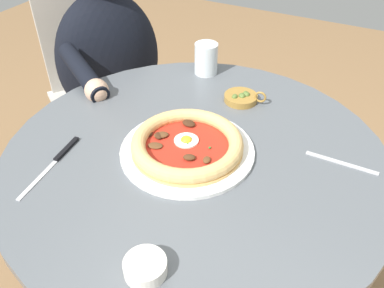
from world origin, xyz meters
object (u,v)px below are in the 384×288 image
object	(u,v)px
steak_knife	(59,157)
ramekin_capers	(145,267)
pizza_on_plate	(187,145)
fork_utensil	(341,163)
olive_pan	(242,98)
diner_person	(115,107)
dining_table	(195,196)
water_glass	(206,60)
cafe_chair_diner	(102,78)

from	to	relation	value
steak_knife	ramekin_capers	distance (m)	0.38
pizza_on_plate	fork_utensil	size ratio (longest dim) A/B	1.95
olive_pan	diner_person	size ratio (longest dim) A/B	0.11
dining_table	water_glass	distance (m)	0.44
dining_table	diner_person	xyz separation A→B (m)	(0.37, 0.54, -0.09)
diner_person	cafe_chair_diner	size ratio (longest dim) A/B	1.22
water_glass	fork_utensil	bearing A→B (deg)	-117.95
diner_person	pizza_on_plate	bearing A→B (deg)	-126.00
pizza_on_plate	cafe_chair_diner	xyz separation A→B (m)	(0.47, 0.65, -0.22)
diner_person	dining_table	bearing A→B (deg)	-124.24
dining_table	cafe_chair_diner	bearing A→B (deg)	55.60
ramekin_capers	steak_knife	bearing A→B (deg)	64.84
dining_table	water_glass	world-z (taller)	water_glass
water_glass	ramekin_capers	distance (m)	0.74
dining_table	ramekin_capers	size ratio (longest dim) A/B	12.17
water_glass	cafe_chair_diner	distance (m)	0.58
water_glass	ramekin_capers	bearing A→B (deg)	-162.26
water_glass	fork_utensil	size ratio (longest dim) A/B	0.59
ramekin_capers	olive_pan	world-z (taller)	olive_pan
water_glass	olive_pan	xyz separation A→B (m)	(-0.10, -0.16, -0.03)
dining_table	ramekin_capers	bearing A→B (deg)	-167.41
steak_knife	fork_utensil	distance (m)	0.66
ramekin_capers	fork_utensil	world-z (taller)	ramekin_capers
pizza_on_plate	olive_pan	bearing A→B (deg)	-6.20
olive_pan	fork_utensil	bearing A→B (deg)	-115.35
pizza_on_plate	water_glass	bearing A→B (deg)	19.52
cafe_chair_diner	fork_utensil	bearing A→B (deg)	-109.11
water_glass	fork_utensil	distance (m)	0.53
ramekin_capers	olive_pan	size ratio (longest dim) A/B	0.63
water_glass	ramekin_capers	xyz separation A→B (m)	(-0.70, -0.22, -0.03)
pizza_on_plate	fork_utensil	bearing A→B (deg)	-69.18
olive_pan	diner_person	world-z (taller)	diner_person
dining_table	pizza_on_plate	world-z (taller)	pizza_on_plate
water_glass	steak_knife	xyz separation A→B (m)	(-0.54, 0.12, -0.04)
fork_utensil	diner_person	bearing A→B (deg)	73.53
ramekin_capers	cafe_chair_diner	xyz separation A→B (m)	(0.79, 0.74, -0.21)
water_glass	ramekin_capers	size ratio (longest dim) A/B	1.27
olive_pan	water_glass	bearing A→B (deg)	57.50
steak_knife	cafe_chair_diner	distance (m)	0.77
ramekin_capers	diner_person	world-z (taller)	diner_person
pizza_on_plate	steak_knife	world-z (taller)	pizza_on_plate
water_glass	cafe_chair_diner	bearing A→B (deg)	79.84
dining_table	steak_knife	bearing A→B (deg)	122.69
dining_table	fork_utensil	xyz separation A→B (m)	(0.11, -0.32, 0.16)
steak_knife	diner_person	world-z (taller)	diner_person
fork_utensil	dining_table	bearing A→B (deg)	109.53
olive_pan	fork_utensil	world-z (taller)	olive_pan
steak_knife	cafe_chair_diner	world-z (taller)	cafe_chair_diner
ramekin_capers	cafe_chair_diner	size ratio (longest dim) A/B	0.08
dining_table	ramekin_capers	xyz separation A→B (m)	(-0.34, -0.08, 0.17)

